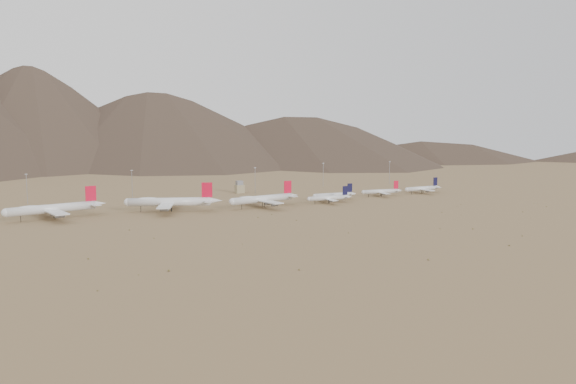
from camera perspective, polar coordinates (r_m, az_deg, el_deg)
name	(u,v)px	position (r m, az deg, el deg)	size (l,w,h in m)	color
ground	(259,212)	(431.41, -2.98, -2.09)	(3000.00, 3000.00, 0.00)	#96714E
mountain_ridge	(97,85)	(1305.68, -18.83, 10.25)	(4400.00, 1000.00, 300.00)	#4A392C
widebody_west	(53,208)	(435.93, -22.79, -1.54)	(71.90, 56.52, 21.69)	silver
widebody_centre	(170,202)	(443.72, -11.91, -0.97)	(71.92, 57.52, 22.44)	silver
widebody_east	(263,199)	(457.45, -2.60, -0.69)	(66.83, 52.25, 20.03)	silver
narrowbody_a	(329,198)	(481.24, 4.21, -0.60)	(42.71, 30.69, 14.09)	silver
narrowbody_b	(334,195)	(500.43, 4.73, -0.30)	(43.55, 31.27, 14.36)	silver
narrowbody_c	(382,191)	(532.78, 9.48, 0.06)	(42.63, 30.88, 14.10)	silver
narrowbody_d	(423,188)	(562.88, 13.53, 0.36)	(45.14, 32.38, 14.89)	silver
control_tower	(239,188)	(552.14, -4.96, 0.45)	(8.00, 8.00, 12.00)	#998C68
mast_far_west	(27,187)	(524.21, -25.01, 0.44)	(2.00, 0.60, 25.70)	gray
mast_west	(132,182)	(532.32, -15.57, 0.94)	(2.00, 0.60, 25.70)	gray
mast_centre	(255,179)	(543.42, -3.36, 1.30)	(2.00, 0.60, 25.70)	gray
mast_east	(323,173)	(606.04, 3.59, 1.89)	(2.00, 0.60, 25.70)	gray
mast_far_east	(389,172)	(639.13, 10.27, 2.06)	(2.00, 0.60, 25.70)	gray
desert_scrub	(379,234)	(350.49, 9.22, -4.25)	(444.71, 162.57, 0.96)	brown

